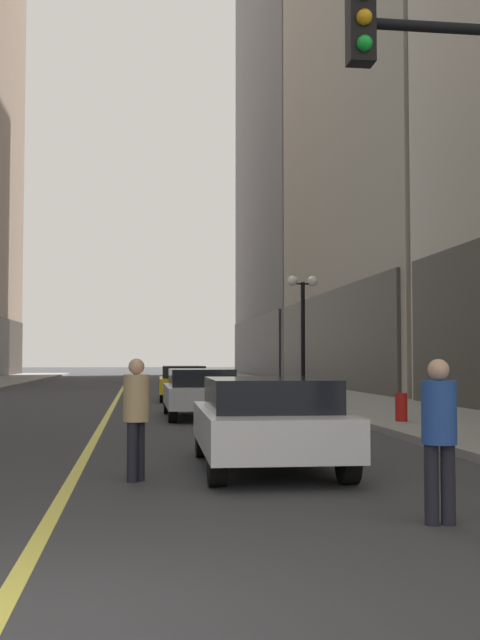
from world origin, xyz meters
The scene contains 12 objects.
ground_plane centered at (0.00, 35.00, 0.00)m, with size 200.00×200.00×0.00m, color #38383A.
sidewalk_right centered at (8.25, 35.00, 0.07)m, with size 4.50×78.00×0.15m, color gray.
lane_centre_stripe centered at (0.00, 35.00, 0.00)m, with size 0.16×70.00×0.01m, color #E5D64C.
building_right_mid centered at (16.63, 34.50, 20.86)m, with size 12.46×24.00×41.89m.
building_right_far centered at (17.15, 60.00, 31.38)m, with size 13.48×26.00×62.92m.
car_white centered at (2.71, 6.52, 0.72)m, with size 2.00×4.18×1.32m.
car_silver centered at (2.51, 16.32, 0.72)m, with size 1.88×4.38×1.32m.
car_yellow centered at (2.54, 25.03, 0.72)m, with size 1.93×4.65×1.32m.
pedestrian_in_blue_hoodie centered at (3.76, 2.65, 0.93)m, with size 0.38×0.38×1.60m.
pedestrian_in_tan_trench centered at (0.83, 5.70, 0.93)m, with size 0.47×0.47×1.60m.
street_lamp_right_mid centered at (6.40, 21.27, 3.26)m, with size 1.06×0.36×4.43m.
fire_hydrant_right centered at (6.90, 12.78, 0.40)m, with size 0.28×0.28×0.80m, color red.
Camera 1 is at (0.87, -4.59, 1.61)m, focal length 43.49 mm.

